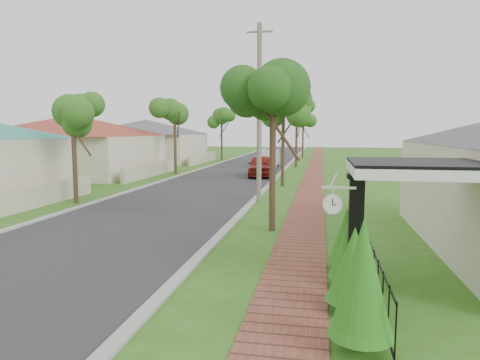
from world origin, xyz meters
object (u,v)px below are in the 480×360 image
Objects in this scene: porch_post at (355,239)px; parked_car_red at (261,166)px; parked_car_white at (269,159)px; utility_pole at (259,113)px; station_clock at (333,203)px; near_tree at (273,106)px.

porch_post reaches higher than parked_car_red.
parked_car_white is at bearing 84.68° from parked_car_red.
parked_car_red is 0.56× the size of utility_pole.
station_clock is (5.06, -30.97, 1.14)m from parked_car_white.
utility_pole is (1.90, -19.57, 3.41)m from parked_car_white.
parked_car_red is 11.92m from utility_pole.
near_tree is at bearing 114.35° from porch_post.
porch_post is 0.30× the size of utility_pole.
station_clock is at bearing -82.18° from parked_car_white.
near_tree is at bearing -84.27° from parked_car_white.
parked_car_red is at bearing 103.00° from porch_post.
porch_post is 6.48m from near_tree.
parked_car_white is (-5.55, 30.57, -0.31)m from porch_post.
porch_post is 0.48× the size of near_tree.
near_tree is at bearing -88.79° from parked_car_red.
parked_car_red is at bearing 101.59° from station_clock.
porch_post is at bearing -65.65° from near_tree.
porch_post is 0.54× the size of parked_car_red.
parked_car_white is at bearing 95.55° from utility_pole.
parked_car_red is (-5.15, 22.32, -0.32)m from porch_post.
utility_pole reaches higher than station_clock.
station_clock reaches higher than parked_car_white.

